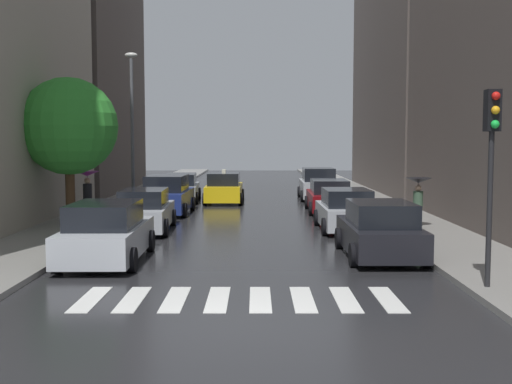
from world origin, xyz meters
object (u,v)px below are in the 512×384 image
object	(u,v)px
taxi_midroad	(225,189)
pedestrian_foreground	(419,191)
parked_car_right_fourth	(319,185)
lamp_post_left	(133,119)
street_tree_left	(70,127)
parked_car_left_second	(146,211)
parked_car_right_nearest	(381,231)
parked_car_left_nearest	(107,234)
parked_car_left_third	(168,196)
pedestrian_near_tree	(88,185)
parked_car_right_second	(347,211)
traffic_light_right_corner	(493,144)
parked_car_right_third	(330,197)
parked_car_left_fourth	(182,188)

from	to	relation	value
taxi_midroad	pedestrian_foreground	world-z (taller)	pedestrian_foreground
parked_car_right_fourth	lamp_post_left	bearing A→B (deg)	121.04
street_tree_left	parked_car_left_second	bearing A→B (deg)	-17.86
parked_car_right_nearest	parked_car_left_nearest	bearing A→B (deg)	94.18
parked_car_left_third	pedestrian_near_tree	distance (m)	4.21
parked_car_right_nearest	parked_car_right_second	world-z (taller)	parked_car_right_nearest
pedestrian_near_tree	pedestrian_foreground	bearing A→B (deg)	75.88
pedestrian_foreground	parked_car_right_second	bearing A→B (deg)	13.68
parked_car_right_fourth	taxi_midroad	xyz separation A→B (m)	(-5.25, -1.83, -0.08)
parked_car_left_nearest	traffic_light_right_corner	world-z (taller)	traffic_light_right_corner
pedestrian_foreground	pedestrian_near_tree	world-z (taller)	pedestrian_near_tree
parked_car_left_second	lamp_post_left	size ratio (longest dim) A/B	0.62
parked_car_right_third	parked_car_right_fourth	bearing A→B (deg)	-0.17
parked_car_right_second	traffic_light_right_corner	xyz separation A→B (m)	(1.74, -9.78, 2.55)
parked_car_left_third	parked_car_right_nearest	bearing A→B (deg)	-143.56
parked_car_left_third	pedestrian_near_tree	size ratio (longest dim) A/B	2.35
parked_car_right_nearest	taxi_midroad	size ratio (longest dim) A/B	1.00
parked_car_right_second	street_tree_left	xyz separation A→B (m)	(-10.51, 0.84, 3.15)
parked_car_left_third	pedestrian_foreground	distance (m)	11.52
parked_car_left_nearest	parked_car_right_nearest	xyz separation A→B (m)	(7.71, 0.59, -0.02)
parked_car_right_second	street_tree_left	world-z (taller)	street_tree_left
parked_car_left_nearest	parked_car_left_third	size ratio (longest dim) A/B	1.02
parked_car_right_second	lamp_post_left	xyz separation A→B (m)	(-9.26, 6.92, 3.63)
lamp_post_left	parked_car_left_nearest	bearing A→B (deg)	-82.31
parked_car_left_second	pedestrian_foreground	xyz separation A→B (m)	(10.12, 0.01, 0.74)
pedestrian_near_tree	parked_car_right_nearest	bearing A→B (deg)	50.08
parked_car_left_fourth	parked_car_left_nearest	bearing A→B (deg)	177.50
lamp_post_left	parked_car_left_fourth	bearing A→B (deg)	68.62
parked_car_left_nearest	lamp_post_left	distance (m)	13.56
parked_car_left_third	parked_car_right_fourth	distance (m)	10.35
traffic_light_right_corner	parked_car_right_second	bearing A→B (deg)	100.09
pedestrian_foreground	lamp_post_left	size ratio (longest dim) A/B	0.25
street_tree_left	parked_car_right_fourth	bearing A→B (deg)	47.44
taxi_midroad	parked_car_right_fourth	bearing A→B (deg)	-70.25
taxi_midroad	pedestrian_near_tree	world-z (taller)	pedestrian_near_tree
taxi_midroad	lamp_post_left	bearing A→B (deg)	132.16
parked_car_right_second	lamp_post_left	distance (m)	12.12
parked_car_left_second	parked_car_left_nearest	bearing A→B (deg)	177.68
pedestrian_foreground	street_tree_left	bearing A→B (deg)	12.14
pedestrian_near_tree	parked_car_right_second	bearing A→B (deg)	73.74
parked_car_right_second	traffic_light_right_corner	bearing A→B (deg)	-170.55
taxi_midroad	parked_car_right_second	bearing A→B (deg)	-154.01
parked_car_right_fourth	traffic_light_right_corner	world-z (taller)	traffic_light_right_corner
pedestrian_near_tree	traffic_light_right_corner	distance (m)	17.21
parked_car_right_second	pedestrian_foreground	distance (m)	2.75
taxi_midroad	traffic_light_right_corner	world-z (taller)	traffic_light_right_corner
parked_car_left_nearest	lamp_post_left	world-z (taller)	lamp_post_left
pedestrian_near_tree	lamp_post_left	distance (m)	5.39
parked_car_left_fourth	traffic_light_right_corner	bearing A→B (deg)	-158.93
taxi_midroad	pedestrian_foreground	distance (m)	13.27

